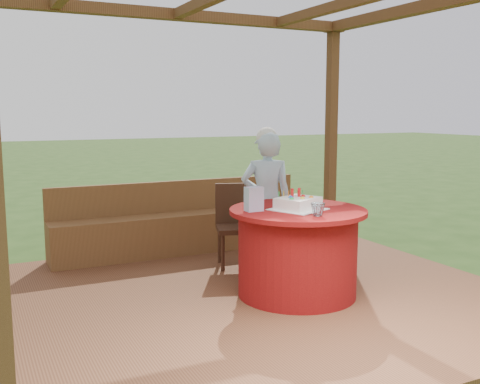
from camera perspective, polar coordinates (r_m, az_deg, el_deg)
name	(u,v)px	position (r m, az deg, el deg)	size (l,w,h in m)	color
ground	(252,307)	(5.07, 1.27, -11.63)	(60.00, 60.00, 0.00)	#284818
deck	(252,301)	(5.05, 1.27, -10.99)	(4.50, 4.00, 0.12)	brown
pergola	(253,27)	(4.81, 1.36, 16.42)	(4.50, 4.00, 2.72)	brown
bench	(184,228)	(6.48, -5.73, -3.70)	(3.00, 0.42, 0.80)	brown
table	(297,251)	(4.94, 5.84, -6.03)	(1.18, 1.18, 0.77)	maroon
chair	(235,221)	(5.86, -0.46, -3.00)	(0.50, 0.50, 0.85)	#3C2013
elderly_woman	(266,199)	(5.64, 2.70, -0.72)	(0.60, 0.51, 1.44)	#90BAD5
birthday_cake	(298,203)	(4.81, 5.91, -1.16)	(0.52, 0.52, 0.18)	white
gift_bag	(254,199)	(4.71, 1.42, -0.72)	(0.14, 0.09, 0.21)	#CA82AA
drinking_glass	(318,209)	(4.54, 7.91, -1.77)	(0.11, 0.11, 0.11)	white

